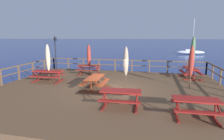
# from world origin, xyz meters

# --- Properties ---
(ground_plane) EXTENTS (600.00, 600.00, 0.00)m
(ground_plane) POSITION_xyz_m (0.00, 0.00, 0.00)
(ground_plane) COLOR navy
(wooden_deck) EXTENTS (14.26, 11.87, 0.73)m
(wooden_deck) POSITION_xyz_m (0.00, 0.00, 0.36)
(wooden_deck) COLOR brown
(wooden_deck) RESTS_ON ground
(railing_waterside_far) EXTENTS (14.06, 0.10, 1.09)m
(railing_waterside_far) POSITION_xyz_m (0.00, 5.78, 1.47)
(railing_waterside_far) COLOR brown
(railing_waterside_far) RESTS_ON wooden_deck
(railing_side_left) EXTENTS (0.10, 11.67, 1.09)m
(railing_side_left) POSITION_xyz_m (-6.98, 0.00, 1.47)
(railing_side_left) COLOR brown
(railing_side_left) RESTS_ON wooden_deck
(picnic_table_back_right) EXTENTS (2.13, 1.45, 0.78)m
(picnic_table_back_right) POSITION_xyz_m (-4.67, 0.92, 1.29)
(picnic_table_back_right) COLOR maroon
(picnic_table_back_right) RESTS_ON wooden_deck
(picnic_table_back_left) EXTENTS (1.85, 1.45, 0.78)m
(picnic_table_back_left) POSITION_xyz_m (1.20, -2.72, 1.28)
(picnic_table_back_left) COLOR maroon
(picnic_table_back_left) RESTS_ON wooden_deck
(picnic_table_mid_left) EXTENTS (1.95, 1.50, 0.78)m
(picnic_table_mid_left) POSITION_xyz_m (-2.66, 3.88, 1.29)
(picnic_table_mid_left) COLOR maroon
(picnic_table_mid_left) RESTS_ON wooden_deck
(picnic_table_mid_right) EXTENTS (1.78, 1.42, 0.78)m
(picnic_table_mid_right) POSITION_xyz_m (4.25, -3.23, 1.28)
(picnic_table_mid_right) COLOR maroon
(picnic_table_mid_right) RESTS_ON wooden_deck
(picnic_table_mid_centre) EXTENTS (1.44, 2.00, 0.78)m
(picnic_table_mid_centre) POSITION_xyz_m (-0.80, -0.27, 1.29)
(picnic_table_mid_centre) COLOR #993819
(picnic_table_mid_centre) RESTS_ON wooden_deck
(picnic_table_front_right) EXTENTS (1.59, 2.18, 0.78)m
(picnic_table_front_right) POSITION_xyz_m (5.46, 4.29, 1.29)
(picnic_table_front_right) COLOR maroon
(picnic_table_front_right) RESTS_ON wooden_deck
(patio_umbrella_tall_back_right) EXTENTS (0.32, 0.32, 2.63)m
(patio_umbrella_tall_back_right) POSITION_xyz_m (-4.62, 0.97, 2.40)
(patio_umbrella_tall_back_right) COLOR #4C3828
(patio_umbrella_tall_back_right) RESTS_ON wooden_deck
(patio_umbrella_short_front) EXTENTS (0.32, 0.32, 2.55)m
(patio_umbrella_short_front) POSITION_xyz_m (0.94, 0.63, 2.35)
(patio_umbrella_short_front) COLOR #4C3828
(patio_umbrella_short_front) RESTS_ON wooden_deck
(patio_umbrella_tall_mid_right) EXTENTS (0.32, 0.32, 2.52)m
(patio_umbrella_tall_mid_right) POSITION_xyz_m (-2.60, 3.82, 2.33)
(patio_umbrella_tall_mid_right) COLOR #4C3828
(patio_umbrella_tall_mid_right) RESTS_ON wooden_deck
(patio_umbrella_short_mid) EXTENTS (0.32, 0.32, 2.61)m
(patio_umbrella_short_mid) POSITION_xyz_m (4.82, 1.09, 2.39)
(patio_umbrella_short_mid) COLOR #4C3828
(patio_umbrella_short_mid) RESTS_ON wooden_deck
(patio_umbrella_tall_back_left) EXTENTS (0.32, 0.32, 3.00)m
(patio_umbrella_tall_back_left) POSITION_xyz_m (5.18, 2.70, 2.64)
(patio_umbrella_tall_back_left) COLOR #4C3828
(patio_umbrella_tall_back_left) RESTS_ON wooden_deck
(patio_umbrella_tall_mid_left) EXTENTS (0.32, 0.32, 3.21)m
(patio_umbrella_tall_mid_left) POSITION_xyz_m (5.53, 4.33, 2.77)
(patio_umbrella_tall_mid_left) COLOR #4C3828
(patio_umbrella_tall_mid_left) RESTS_ON wooden_deck
(lamp_post_hooked) EXTENTS (0.44, 0.61, 3.20)m
(lamp_post_hooked) POSITION_xyz_m (-6.32, 5.07, 2.84)
(lamp_post_hooked) COLOR black
(lamp_post_hooked) RESTS_ON wooden_deck
(sailboat_distant) EXTENTS (6.11, 2.14, 7.72)m
(sailboat_distant) POSITION_xyz_m (10.83, 32.89, 0.51)
(sailboat_distant) COLOR silver
(sailboat_distant) RESTS_ON ground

